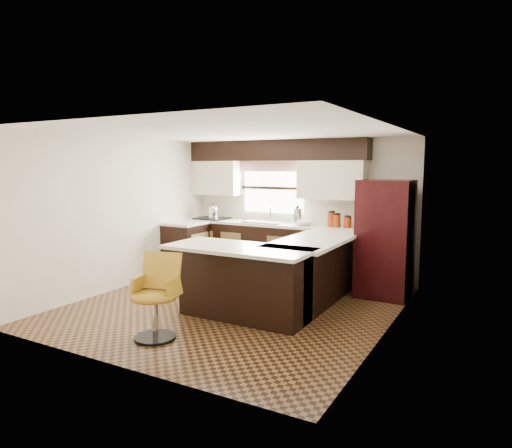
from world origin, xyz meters
The scene contains 30 objects.
floor centered at (0.00, 0.00, 0.00)m, with size 4.40×4.40×0.00m, color #49301A.
ceiling centered at (0.00, 0.00, 2.40)m, with size 4.40×4.40×0.00m, color silver.
wall_back centered at (0.00, 2.20, 1.20)m, with size 4.40×4.40×0.00m, color beige.
wall_front centered at (0.00, -2.20, 1.20)m, with size 4.40×4.40×0.00m, color beige.
wall_left centered at (-2.10, 0.00, 1.20)m, with size 4.40×4.40×0.00m, color beige.
wall_right centered at (2.10, 0.00, 1.20)m, with size 4.40×4.40×0.00m, color beige.
base_cab_back centered at (-0.45, 1.90, 0.45)m, with size 3.30×0.60×0.90m, color black.
base_cab_left centered at (-1.80, 1.25, 0.45)m, with size 0.60×0.70×0.90m, color black.
counter_back centered at (-0.45, 1.90, 0.92)m, with size 3.30×0.60×0.04m, color silver.
counter_left centered at (-1.80, 1.25, 0.92)m, with size 0.60×0.70×0.04m, color silver.
soffit centered at (-0.40, 2.03, 2.22)m, with size 3.40×0.35×0.36m, color black.
upper_cab_left centered at (-1.62, 2.03, 1.72)m, with size 0.94×0.35×0.64m, color beige.
upper_cab_right centered at (0.68, 2.03, 1.72)m, with size 1.14×0.35×0.64m, color beige.
window_pane centered at (-0.50, 2.18, 1.55)m, with size 1.20×0.02×0.90m, color white.
valance centered at (-0.50, 2.14, 1.94)m, with size 1.30×0.06×0.18m, color #D19B93.
sink centered at (-0.50, 1.88, 0.96)m, with size 0.75×0.45×0.03m, color #B2B2B7.
dishwasher centered at (0.55, 1.61, 0.43)m, with size 0.58×0.03×0.78m, color black.
cooktop centered at (-1.65, 1.88, 0.96)m, with size 0.58×0.50×0.03m, color black.
peninsula_long centered at (0.90, 0.62, 0.45)m, with size 0.60×1.95×0.90m, color black.
peninsula_return centered at (0.38, -0.35, 0.45)m, with size 1.65×0.60×0.90m, color black.
counter_pen_long centered at (0.95, 0.62, 0.92)m, with size 0.84×1.95×0.04m, color silver.
counter_pen_return centered at (0.35, -0.44, 0.92)m, with size 1.89×0.84×0.04m, color silver.
refrigerator centered at (1.71, 1.54, 0.87)m, with size 0.75×0.72×1.75m, color black.
bar_chair centered at (-0.14, -1.48, 0.48)m, with size 0.51×0.51×0.97m, color #B2821F, non-canonical shape.
kettle centered at (-1.62, 1.88, 1.11)m, with size 0.21×0.21×0.28m, color silver, non-canonical shape.
percolator centered at (0.11, 1.90, 1.09)m, with size 0.15×0.15×0.29m, color silver.
mixing_bowl centered at (0.25, 1.90, 0.98)m, with size 0.30×0.30×0.07m, color white.
canister_large centered at (0.72, 1.92, 1.06)m, with size 0.13×0.13×0.24m, color maroon.
canister_med centered at (0.81, 1.92, 1.05)m, with size 0.13×0.13×0.21m, color maroon.
canister_small centered at (1.00, 1.92, 1.03)m, with size 0.12×0.12×0.17m, color maroon.
Camera 1 is at (3.28, -5.27, 1.95)m, focal length 32.00 mm.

